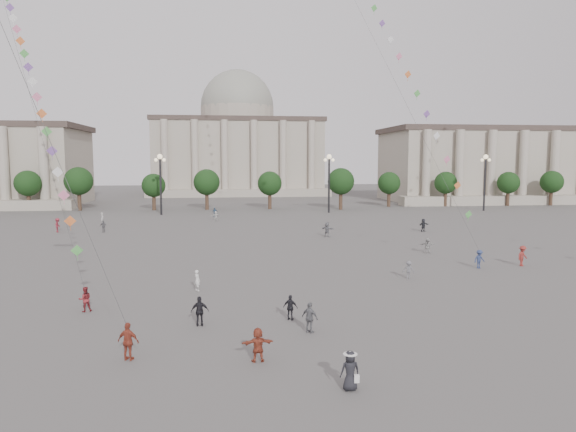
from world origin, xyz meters
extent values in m
plane|color=#4E4B49|center=(0.00, 0.00, 0.00)|extent=(360.00, 360.00, 0.00)
cube|color=#A69C8B|center=(75.00, 95.00, 8.00)|extent=(80.00, 22.00, 16.00)
cube|color=#443832|center=(75.00, 95.00, 16.60)|extent=(81.60, 22.44, 1.20)
cube|color=#A69C8B|center=(0.00, 130.00, 10.00)|extent=(46.00, 30.00, 20.00)
cube|color=#443832|center=(0.00, 130.00, 20.60)|extent=(46.92, 30.60, 1.20)
cube|color=#A69C8B|center=(0.00, 113.00, 1.00)|extent=(48.30, 4.00, 2.00)
cylinder|color=#A69C8B|center=(0.00, 130.00, 22.50)|extent=(21.00, 21.00, 5.00)
sphere|color=gray|center=(0.00, 130.00, 25.00)|extent=(21.00, 21.00, 21.00)
cylinder|color=#3C2C1E|center=(-42.00, 78.00, 1.76)|extent=(0.70, 0.70, 3.52)
sphere|color=black|center=(-42.00, 78.00, 5.44)|extent=(5.12, 5.12, 5.12)
cylinder|color=#3C2C1E|center=(-30.00, 78.00, 1.76)|extent=(0.70, 0.70, 3.52)
sphere|color=black|center=(-30.00, 78.00, 5.44)|extent=(5.12, 5.12, 5.12)
cylinder|color=#3C2C1E|center=(-18.00, 78.00, 1.76)|extent=(0.70, 0.70, 3.52)
sphere|color=black|center=(-18.00, 78.00, 5.44)|extent=(5.12, 5.12, 5.12)
cylinder|color=#3C2C1E|center=(-6.00, 78.00, 1.76)|extent=(0.70, 0.70, 3.52)
sphere|color=black|center=(-6.00, 78.00, 5.44)|extent=(5.12, 5.12, 5.12)
cylinder|color=#3C2C1E|center=(6.00, 78.00, 1.76)|extent=(0.70, 0.70, 3.52)
sphere|color=black|center=(6.00, 78.00, 5.44)|extent=(5.12, 5.12, 5.12)
cylinder|color=#3C2C1E|center=(18.00, 78.00, 1.76)|extent=(0.70, 0.70, 3.52)
sphere|color=black|center=(18.00, 78.00, 5.44)|extent=(5.12, 5.12, 5.12)
cylinder|color=#3C2C1E|center=(30.00, 78.00, 1.76)|extent=(0.70, 0.70, 3.52)
sphere|color=black|center=(30.00, 78.00, 5.44)|extent=(5.12, 5.12, 5.12)
cylinder|color=#3C2C1E|center=(42.00, 78.00, 1.76)|extent=(0.70, 0.70, 3.52)
sphere|color=black|center=(42.00, 78.00, 5.44)|extent=(5.12, 5.12, 5.12)
cylinder|color=#3C2C1E|center=(54.00, 78.00, 1.76)|extent=(0.70, 0.70, 3.52)
sphere|color=black|center=(54.00, 78.00, 5.44)|extent=(5.12, 5.12, 5.12)
cylinder|color=#3C2C1E|center=(66.00, 78.00, 1.76)|extent=(0.70, 0.70, 3.52)
sphere|color=black|center=(66.00, 78.00, 5.44)|extent=(5.12, 5.12, 5.12)
cylinder|color=#262628|center=(-15.00, 70.00, 5.00)|extent=(0.36, 0.36, 10.00)
sphere|color=#FFE5B2|center=(-15.00, 70.00, 10.20)|extent=(0.90, 0.90, 0.90)
sphere|color=#FFE5B2|center=(-15.70, 70.00, 9.60)|extent=(0.60, 0.60, 0.60)
sphere|color=#FFE5B2|center=(-14.30, 70.00, 9.60)|extent=(0.60, 0.60, 0.60)
cylinder|color=#262628|center=(15.00, 70.00, 5.00)|extent=(0.36, 0.36, 10.00)
sphere|color=#FFE5B2|center=(15.00, 70.00, 10.20)|extent=(0.90, 0.90, 0.90)
sphere|color=#FFE5B2|center=(14.30, 70.00, 9.60)|extent=(0.60, 0.60, 0.60)
sphere|color=#FFE5B2|center=(15.70, 70.00, 9.60)|extent=(0.60, 0.60, 0.60)
cylinder|color=#262628|center=(45.00, 70.00, 5.00)|extent=(0.36, 0.36, 10.00)
sphere|color=#FFE5B2|center=(45.00, 70.00, 10.20)|extent=(0.90, 0.90, 0.90)
sphere|color=#FFE5B2|center=(44.30, 70.00, 9.60)|extent=(0.60, 0.60, 0.60)
sphere|color=#FFE5B2|center=(45.70, 70.00, 9.60)|extent=(0.60, 0.60, 0.60)
imported|color=#355679|center=(-5.60, 65.42, 0.80)|extent=(0.99, 0.52, 1.61)
imported|color=silver|center=(-5.32, 59.65, 0.78)|extent=(1.46, 1.19, 1.56)
imported|color=slate|center=(10.95, 17.55, 0.74)|extent=(1.07, 0.80, 1.48)
imported|color=#B3B2AE|center=(17.00, 28.52, 0.79)|extent=(1.53, 0.86, 1.57)
imported|color=maroon|center=(22.98, 21.11, 0.93)|extent=(1.39, 1.17, 1.87)
imported|color=#222328|center=(22.70, 43.98, 0.88)|extent=(1.71, 1.10, 1.76)
imported|color=silver|center=(-22.56, 59.19, 0.79)|extent=(0.43, 0.61, 1.59)
imported|color=slate|center=(8.87, 40.83, 0.94)|extent=(1.65, 1.58, 1.87)
imported|color=silver|center=(-5.87, 15.69, 0.78)|extent=(0.64, 0.68, 1.56)
imported|color=#5D5D61|center=(-19.99, 48.54, 0.79)|extent=(0.96, 0.47, 1.58)
imported|color=maroon|center=(-26.01, 49.17, 0.95)|extent=(0.71, 1.23, 1.91)
imported|color=brown|center=(-8.44, 2.71, 0.93)|extent=(1.18, 0.78, 1.86)
imported|color=black|center=(0.07, 7.97, 0.77)|extent=(0.97, 0.71, 1.53)
imported|color=#973D29|center=(-2.27, 1.80, 0.83)|extent=(1.57, 0.61, 1.66)
imported|color=slate|center=(0.85, 5.54, 0.87)|extent=(1.04, 1.00, 1.73)
imported|color=black|center=(-5.28, 7.50, 0.88)|extent=(1.04, 0.45, 1.75)
imported|color=maroon|center=(-12.65, 11.26, 0.80)|extent=(0.94, 0.84, 1.60)
imported|color=navy|center=(18.60, 20.64, 0.83)|extent=(1.19, 0.85, 1.66)
imported|color=black|center=(1.35, -1.72, 0.84)|extent=(0.86, 0.59, 1.68)
cone|color=white|center=(1.35, -1.72, 1.62)|extent=(0.52, 0.52, 0.14)
cylinder|color=white|center=(1.35, -1.72, 1.56)|extent=(0.60, 0.60, 0.02)
cube|color=white|center=(1.60, -1.87, 0.55)|extent=(0.22, 0.10, 0.35)
cylinder|color=#3F3F3F|center=(-11.72, 3.43, 10.24)|extent=(0.02, 0.02, 18.54)
cylinder|color=#3F3F3F|center=(-22.39, 28.66, 19.84)|extent=(0.02, 0.02, 54.20)
cube|color=#58B654|center=(-13.37, 12.55, 3.73)|extent=(0.76, 0.25, 0.76)
cube|color=orange|center=(-14.10, 13.84, 5.52)|extent=(0.76, 0.25, 0.76)
cube|color=pink|center=(-14.82, 15.12, 7.17)|extent=(0.76, 0.25, 0.76)
cube|color=white|center=(-15.54, 16.41, 8.74)|extent=(0.76, 0.25, 0.76)
cube|color=#8757AE|center=(-16.26, 17.70, 10.25)|extent=(0.76, 0.25, 0.76)
cube|color=#58B654|center=(-16.98, 18.99, 11.72)|extent=(0.76, 0.25, 0.76)
cube|color=orange|center=(-17.70, 20.28, 13.15)|extent=(0.76, 0.25, 0.76)
cube|color=pink|center=(-18.42, 21.57, 14.55)|extent=(0.76, 0.25, 0.76)
cube|color=white|center=(-19.14, 22.86, 15.92)|extent=(0.76, 0.25, 0.76)
cube|color=#8757AE|center=(-19.87, 24.15, 17.27)|extent=(0.76, 0.25, 0.76)
cube|color=#58B654|center=(-20.59, 25.44, 18.60)|extent=(0.76, 0.25, 0.76)
cube|color=orange|center=(-21.31, 26.73, 19.92)|extent=(0.76, 0.25, 0.76)
cube|color=pink|center=(-22.03, 28.02, 21.21)|extent=(0.76, 0.25, 0.76)
cube|color=white|center=(-22.75, 29.31, 22.49)|extent=(0.76, 0.25, 0.76)
cube|color=#8757AE|center=(-23.47, 30.60, 23.76)|extent=(0.76, 0.25, 0.76)
cube|color=#58B654|center=(18.06, 21.91, 4.70)|extent=(0.76, 0.25, 0.76)
cube|color=orange|center=(17.52, 23.18, 7.27)|extent=(0.76, 0.25, 0.76)
cube|color=pink|center=(16.98, 24.44, 9.64)|extent=(0.76, 0.25, 0.76)
cube|color=white|center=(16.43, 25.71, 11.90)|extent=(0.76, 0.25, 0.76)
cube|color=#8757AE|center=(15.89, 26.98, 14.07)|extent=(0.76, 0.25, 0.76)
cube|color=#58B654|center=(15.35, 28.24, 16.17)|extent=(0.76, 0.25, 0.76)
cube|color=orange|center=(14.80, 29.51, 18.23)|extent=(0.76, 0.25, 0.76)
cube|color=pink|center=(14.26, 30.78, 20.24)|extent=(0.76, 0.25, 0.76)
cube|color=white|center=(13.72, 32.04, 22.21)|extent=(0.76, 0.25, 0.76)
cube|color=#8757AE|center=(13.17, 33.31, 24.15)|extent=(0.76, 0.25, 0.76)
cube|color=#58B654|center=(12.63, 34.57, 26.06)|extent=(0.76, 0.25, 0.76)
camera|label=1|loc=(-3.71, -21.80, 9.58)|focal=32.00mm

